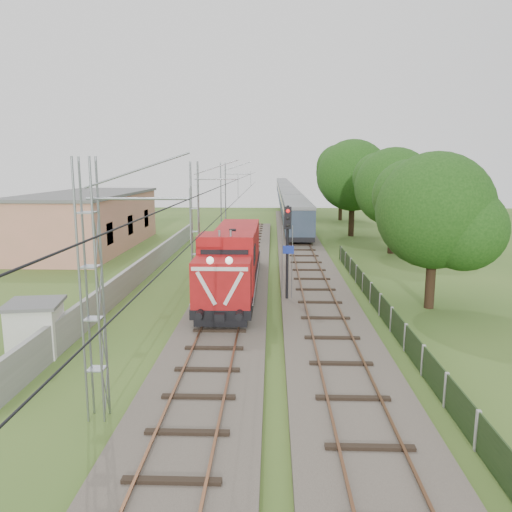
{
  "coord_description": "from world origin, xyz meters",
  "views": [
    {
      "loc": [
        2.37,
        -22.23,
        7.75
      ],
      "look_at": [
        1.36,
        8.14,
        2.2
      ],
      "focal_mm": 35.0,
      "sensor_mm": 36.0,
      "label": 1
    }
  ],
  "objects_px": {
    "signal_post": "(288,237)",
    "relay_hut": "(36,328)",
    "coach_rake": "(286,193)",
    "locomotive": "(233,258)"
  },
  "relations": [
    {
      "from": "coach_rake",
      "to": "relay_hut",
      "type": "distance_m",
      "value": 80.73
    },
    {
      "from": "coach_rake",
      "to": "relay_hut",
      "type": "relative_size",
      "value": 42.66
    },
    {
      "from": "relay_hut",
      "to": "signal_post",
      "type": "bearing_deg",
      "value": 36.87
    },
    {
      "from": "coach_rake",
      "to": "signal_post",
      "type": "height_order",
      "value": "signal_post"
    },
    {
      "from": "locomotive",
      "to": "signal_post",
      "type": "relative_size",
      "value": 2.92
    },
    {
      "from": "locomotive",
      "to": "coach_rake",
      "type": "bearing_deg",
      "value": 85.88
    },
    {
      "from": "signal_post",
      "to": "relay_hut",
      "type": "height_order",
      "value": "signal_post"
    },
    {
      "from": "signal_post",
      "to": "coach_rake",
      "type": "bearing_deg",
      "value": 88.57
    },
    {
      "from": "coach_rake",
      "to": "relay_hut",
      "type": "bearing_deg",
      "value": -98.84
    },
    {
      "from": "signal_post",
      "to": "relay_hut",
      "type": "bearing_deg",
      "value": -143.13
    }
  ]
}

